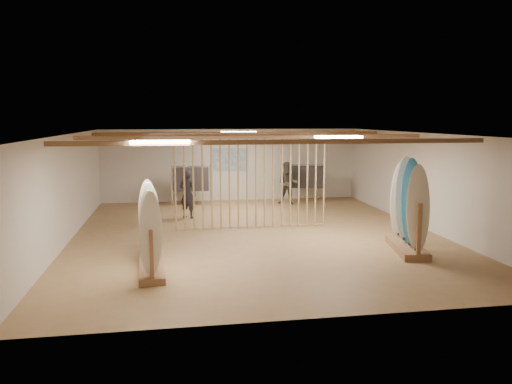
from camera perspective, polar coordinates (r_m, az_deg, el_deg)
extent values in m
plane|color=#A27A4E|center=(14.01, 0.00, -4.86)|extent=(12.00, 12.00, 0.00)
plane|color=gray|center=(13.64, 0.00, 6.66)|extent=(12.00, 12.00, 0.00)
plane|color=beige|center=(19.66, -2.91, 3.11)|extent=(12.00, 0.00, 12.00)
plane|color=beige|center=(7.99, 7.18, -4.82)|extent=(12.00, 0.00, 12.00)
plane|color=beige|center=(13.84, -20.87, 0.31)|extent=(0.00, 12.00, 12.00)
plane|color=beige|center=(15.39, 18.69, 1.19)|extent=(0.00, 12.00, 12.00)
cube|color=#8C613F|center=(13.64, 0.00, 6.33)|extent=(9.50, 6.12, 0.10)
cube|color=white|center=(13.64, 0.00, 6.41)|extent=(1.20, 0.35, 0.06)
cylinder|color=tan|center=(14.36, -9.23, 1.04)|extent=(0.05, 0.05, 2.78)
cylinder|color=tan|center=(14.37, -8.19, 1.06)|extent=(0.05, 0.05, 2.78)
cylinder|color=tan|center=(14.37, -7.16, 1.09)|extent=(0.05, 0.05, 2.78)
cylinder|color=tan|center=(14.39, -6.13, 1.11)|extent=(0.05, 0.05, 2.78)
cylinder|color=tan|center=(14.40, -5.10, 1.14)|extent=(0.05, 0.05, 2.78)
cylinder|color=tan|center=(14.43, -4.08, 1.16)|extent=(0.05, 0.05, 2.78)
cylinder|color=tan|center=(14.45, -3.06, 1.18)|extent=(0.05, 0.05, 2.78)
cylinder|color=tan|center=(14.48, -2.04, 1.20)|extent=(0.05, 0.05, 2.78)
cylinder|color=tan|center=(14.52, -1.03, 1.23)|extent=(0.05, 0.05, 2.78)
cylinder|color=tan|center=(14.56, -0.02, 1.25)|extent=(0.05, 0.05, 2.78)
cylinder|color=tan|center=(14.60, 0.98, 1.27)|extent=(0.05, 0.05, 2.78)
cylinder|color=tan|center=(14.65, 1.98, 1.29)|extent=(0.05, 0.05, 2.78)
cylinder|color=tan|center=(14.71, 2.97, 1.31)|extent=(0.05, 0.05, 2.78)
cylinder|color=tan|center=(14.76, 3.95, 1.33)|extent=(0.05, 0.05, 2.78)
cylinder|color=tan|center=(14.83, 4.92, 1.35)|extent=(0.05, 0.05, 2.78)
cylinder|color=tan|center=(14.89, 5.88, 1.37)|extent=(0.05, 0.05, 2.78)
cylinder|color=tan|center=(14.96, 6.84, 1.38)|extent=(0.05, 0.05, 2.78)
cylinder|color=tan|center=(15.04, 7.79, 1.40)|extent=(0.05, 0.05, 2.78)
cube|color=#2D619D|center=(19.62, -2.90, 3.69)|extent=(1.40, 0.03, 0.90)
cube|color=#8C613F|center=(11.09, -11.91, -8.27)|extent=(0.66, 2.34, 0.14)
cylinder|color=black|center=(10.88, -12.05, -3.90)|extent=(0.15, 2.26, 0.01)
ellipsoid|color=silver|center=(9.93, -11.95, -4.67)|extent=(0.45, 0.08, 1.73)
ellipsoid|color=silver|center=(10.30, -11.99, -4.20)|extent=(0.45, 0.08, 1.73)
ellipsoid|color=white|center=(10.67, -12.04, -3.75)|extent=(0.45, 0.08, 1.73)
ellipsoid|color=silver|center=(11.05, -12.08, -3.34)|extent=(0.45, 0.08, 1.73)
ellipsoid|color=white|center=(11.43, -12.12, -2.96)|extent=(0.45, 0.08, 1.73)
ellipsoid|color=white|center=(11.80, -12.16, -2.59)|extent=(0.45, 0.08, 1.73)
cube|color=#8C613F|center=(12.82, 16.85, -6.11)|extent=(0.97, 2.00, 0.17)
cylinder|color=black|center=(12.61, 17.05, -1.56)|extent=(0.37, 1.84, 0.01)
ellipsoid|color=silver|center=(11.88, 18.05, -1.79)|extent=(0.54, 0.17, 2.06)
ellipsoid|color=#2D8CD1|center=(12.35, 17.38, -1.38)|extent=(0.54, 0.17, 2.06)
ellipsoid|color=silver|center=(12.84, 16.76, -0.99)|extent=(0.54, 0.17, 2.06)
ellipsoid|color=white|center=(13.32, 16.19, -0.64)|extent=(0.54, 0.17, 2.06)
cylinder|color=silver|center=(18.58, -7.47, 2.92)|extent=(1.41, 0.13, 0.03)
cube|color=black|center=(18.63, -7.44, 1.46)|extent=(1.33, 0.44, 0.86)
cylinder|color=silver|center=(18.66, -7.43, 0.77)|extent=(0.03, 0.03, 1.51)
cylinder|color=silver|center=(19.40, 5.84, 3.11)|extent=(1.34, 0.39, 0.03)
cube|color=black|center=(19.45, 5.82, 1.73)|extent=(1.33, 0.67, 0.84)
cylinder|color=silver|center=(19.47, 5.81, 1.08)|extent=(0.03, 0.03, 1.48)
imported|color=#232229|center=(16.28, -7.82, 0.13)|extent=(0.78, 0.73, 1.78)
imported|color=#3D3A2F|center=(18.77, 3.67, 1.33)|extent=(1.07, 0.97, 1.81)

